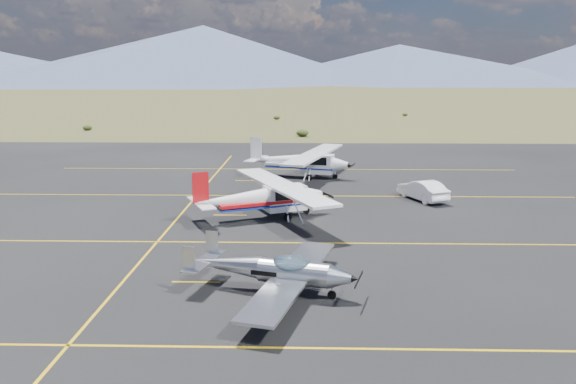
% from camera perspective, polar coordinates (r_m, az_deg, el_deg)
% --- Properties ---
extents(ground, '(1600.00, 1600.00, 0.00)m').
position_cam_1_polar(ground, '(26.36, -1.43, -6.47)').
color(ground, '#383D1C').
rests_on(ground, ground).
extents(apron, '(72.00, 72.00, 0.02)m').
position_cam_1_polar(apron, '(33.07, -0.83, -2.63)').
color(apron, black).
rests_on(apron, ground).
extents(aircraft_low_wing, '(6.51, 8.88, 1.93)m').
position_cam_1_polar(aircraft_low_wing, '(21.75, -1.28, -7.97)').
color(aircraft_low_wing, silver).
rests_on(aircraft_low_wing, apron).
extents(aircraft_cessna, '(8.73, 11.45, 3.01)m').
position_cam_1_polar(aircraft_cessna, '(32.52, -2.59, -0.47)').
color(aircraft_cessna, white).
rests_on(aircraft_cessna, apron).
extents(aircraft_plain, '(8.39, 12.37, 3.15)m').
position_cam_1_polar(aircraft_plain, '(45.59, 1.24, 3.23)').
color(aircraft_plain, white).
rests_on(aircraft_plain, apron).
extents(sedan, '(2.94, 4.35, 1.36)m').
position_cam_1_polar(sedan, '(38.52, 13.52, 0.19)').
color(sedan, white).
rests_on(sedan, apron).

